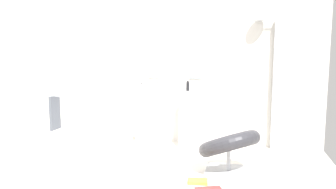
{
  "coord_description": "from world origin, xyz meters",
  "views": [
    {
      "loc": [
        1.2,
        -3.46,
        1.45
      ],
      "look_at": [
        0.15,
        0.55,
        0.95
      ],
      "focal_mm": 32.3,
      "sensor_mm": 36.0,
      "label": 1
    }
  ],
  "objects_px": {
    "towel_rack": "(53,114)",
    "magazine_ochre": "(198,181)",
    "pedestal_sink_left": "(150,116)",
    "pedestal_sink_right": "(193,118)",
    "shower_column": "(276,82)",
    "soap_bottle_white": "(142,87)",
    "soap_bottle_clear": "(157,87)",
    "soap_bottle_black": "(188,86)",
    "coffee_mug": "(180,180)",
    "lounge_chair": "(229,148)"
  },
  "relations": [
    {
      "from": "pedestal_sink_left",
      "to": "shower_column",
      "type": "bearing_deg",
      "value": 5.19
    },
    {
      "from": "pedestal_sink_left",
      "to": "pedestal_sink_right",
      "type": "xyz_separation_m",
      "value": [
        0.73,
        0.0,
        0.0
      ]
    },
    {
      "from": "lounge_chair",
      "to": "magazine_ochre",
      "type": "distance_m",
      "value": 0.59
    },
    {
      "from": "pedestal_sink_right",
      "to": "lounge_chair",
      "type": "height_order",
      "value": "pedestal_sink_right"
    },
    {
      "from": "pedestal_sink_right",
      "to": "soap_bottle_black",
      "type": "relative_size",
      "value": 5.99
    },
    {
      "from": "shower_column",
      "to": "soap_bottle_white",
      "type": "height_order",
      "value": "shower_column"
    },
    {
      "from": "pedestal_sink_right",
      "to": "towel_rack",
      "type": "bearing_deg",
      "value": -152.55
    },
    {
      "from": "pedestal_sink_right",
      "to": "coffee_mug",
      "type": "relative_size",
      "value": 9.19
    },
    {
      "from": "soap_bottle_black",
      "to": "soap_bottle_white",
      "type": "xyz_separation_m",
      "value": [
        -0.73,
        -0.2,
        -0.01
      ]
    },
    {
      "from": "lounge_chair",
      "to": "soap_bottle_clear",
      "type": "bearing_deg",
      "value": 139.92
    },
    {
      "from": "towel_rack",
      "to": "soap_bottle_white",
      "type": "bearing_deg",
      "value": 39.88
    },
    {
      "from": "shower_column",
      "to": "coffee_mug",
      "type": "bearing_deg",
      "value": -123.46
    },
    {
      "from": "towel_rack",
      "to": "coffee_mug",
      "type": "distance_m",
      "value": 2.19
    },
    {
      "from": "pedestal_sink_right",
      "to": "coffee_mug",
      "type": "bearing_deg",
      "value": -85.29
    },
    {
      "from": "pedestal_sink_right",
      "to": "shower_column",
      "type": "xyz_separation_m",
      "value": [
        1.28,
        0.18,
        0.6
      ]
    },
    {
      "from": "lounge_chair",
      "to": "magazine_ochre",
      "type": "bearing_deg",
      "value": -132.0
    },
    {
      "from": "towel_rack",
      "to": "soap_bottle_clear",
      "type": "bearing_deg",
      "value": 34.93
    },
    {
      "from": "lounge_chair",
      "to": "soap_bottle_black",
      "type": "height_order",
      "value": "soap_bottle_black"
    },
    {
      "from": "towel_rack",
      "to": "soap_bottle_white",
      "type": "distance_m",
      "value": 1.44
    },
    {
      "from": "shower_column",
      "to": "coffee_mug",
      "type": "relative_size",
      "value": 18.65
    },
    {
      "from": "pedestal_sink_right",
      "to": "soap_bottle_clear",
      "type": "relative_size",
      "value": 6.92
    },
    {
      "from": "pedestal_sink_left",
      "to": "pedestal_sink_right",
      "type": "height_order",
      "value": "same"
    },
    {
      "from": "pedestal_sink_right",
      "to": "magazine_ochre",
      "type": "bearing_deg",
      "value": -77.88
    },
    {
      "from": "shower_column",
      "to": "soap_bottle_black",
      "type": "distance_m",
      "value": 1.4
    },
    {
      "from": "pedestal_sink_left",
      "to": "towel_rack",
      "type": "xyz_separation_m",
      "value": [
        -1.18,
        -1.0,
        0.15
      ]
    },
    {
      "from": "coffee_mug",
      "to": "soap_bottle_white",
      "type": "distance_m",
      "value": 1.97
    },
    {
      "from": "coffee_mug",
      "to": "soap_bottle_white",
      "type": "relative_size",
      "value": 0.79
    },
    {
      "from": "towel_rack",
      "to": "magazine_ochre",
      "type": "distance_m",
      "value": 2.36
    },
    {
      "from": "soap_bottle_clear",
      "to": "pedestal_sink_left",
      "type": "bearing_deg",
      "value": 154.34
    },
    {
      "from": "towel_rack",
      "to": "shower_column",
      "type": "bearing_deg",
      "value": 20.24
    },
    {
      "from": "soap_bottle_black",
      "to": "magazine_ochre",
      "type": "bearing_deg",
      "value": -74.74
    },
    {
      "from": "pedestal_sink_left",
      "to": "soap_bottle_white",
      "type": "relative_size",
      "value": 7.28
    },
    {
      "from": "pedestal_sink_right",
      "to": "towel_rack",
      "type": "height_order",
      "value": "pedestal_sink_right"
    },
    {
      "from": "towel_rack",
      "to": "coffee_mug",
      "type": "height_order",
      "value": "towel_rack"
    },
    {
      "from": "pedestal_sink_left",
      "to": "shower_column",
      "type": "relative_size",
      "value": 0.49
    },
    {
      "from": "soap_bottle_clear",
      "to": "soap_bottle_black",
      "type": "xyz_separation_m",
      "value": [
        0.48,
        0.17,
        0.01
      ]
    },
    {
      "from": "towel_rack",
      "to": "soap_bottle_black",
      "type": "relative_size",
      "value": 5.64
    },
    {
      "from": "towel_rack",
      "to": "soap_bottle_white",
      "type": "xyz_separation_m",
      "value": [
        1.07,
        0.89,
        0.34
      ]
    },
    {
      "from": "pedestal_sink_left",
      "to": "coffee_mug",
      "type": "bearing_deg",
      "value": -61.05
    },
    {
      "from": "pedestal_sink_right",
      "to": "soap_bottle_black",
      "type": "height_order",
      "value": "soap_bottle_black"
    },
    {
      "from": "lounge_chair",
      "to": "coffee_mug",
      "type": "height_order",
      "value": "lounge_chair"
    },
    {
      "from": "pedestal_sink_left",
      "to": "soap_bottle_clear",
      "type": "relative_size",
      "value": 6.92
    },
    {
      "from": "pedestal_sink_left",
      "to": "pedestal_sink_right",
      "type": "bearing_deg",
      "value": 0.0
    },
    {
      "from": "magazine_ochre",
      "to": "soap_bottle_white",
      "type": "bearing_deg",
      "value": 122.11
    },
    {
      "from": "magazine_ochre",
      "to": "soap_bottle_black",
      "type": "xyz_separation_m",
      "value": [
        -0.43,
        1.58,
        0.96
      ]
    },
    {
      "from": "shower_column",
      "to": "coffee_mug",
      "type": "distance_m",
      "value": 2.32
    },
    {
      "from": "soap_bottle_clear",
      "to": "soap_bottle_black",
      "type": "relative_size",
      "value": 0.87
    },
    {
      "from": "soap_bottle_white",
      "to": "soap_bottle_black",
      "type": "bearing_deg",
      "value": 15.5
    },
    {
      "from": "towel_rack",
      "to": "soap_bottle_clear",
      "type": "xyz_separation_m",
      "value": [
        1.33,
        0.93,
        0.35
      ]
    },
    {
      "from": "magazine_ochre",
      "to": "shower_column",
      "type": "bearing_deg",
      "value": 51.66
    }
  ]
}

